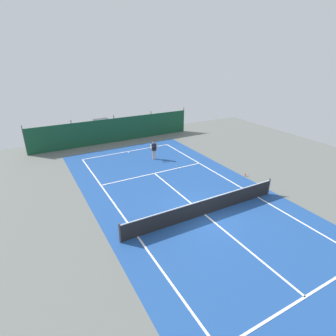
# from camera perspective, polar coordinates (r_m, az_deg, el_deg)

# --- Properties ---
(ground_plane) EXTENTS (36.00, 36.00, 0.00)m
(ground_plane) POSITION_cam_1_polar(r_m,az_deg,el_deg) (15.75, 7.70, -9.65)
(ground_plane) COLOR slate
(court_surface) EXTENTS (11.02, 26.60, 0.01)m
(court_surface) POSITION_cam_1_polar(r_m,az_deg,el_deg) (15.75, 7.70, -9.64)
(court_surface) COLOR #1E478C
(court_surface) RESTS_ON ground
(tennis_net) EXTENTS (10.12, 0.10, 1.10)m
(tennis_net) POSITION_cam_1_polar(r_m,az_deg,el_deg) (15.48, 7.80, -8.07)
(tennis_net) COLOR black
(tennis_net) RESTS_ON ground
(back_fence) EXTENTS (16.30, 0.98, 2.70)m
(back_fence) POSITION_cam_1_polar(r_m,az_deg,el_deg) (28.51, -11.31, 6.97)
(back_fence) COLOR #14472D
(back_fence) RESTS_ON ground
(tennis_player) EXTENTS (0.85, 0.64, 1.64)m
(tennis_player) POSITION_cam_1_polar(r_m,az_deg,el_deg) (22.94, -2.98, 4.13)
(tennis_player) COLOR #D8AD8C
(tennis_player) RESTS_ON ground
(tennis_ball_near_player) EXTENTS (0.07, 0.07, 0.07)m
(tennis_ball_near_player) POSITION_cam_1_polar(r_m,az_deg,el_deg) (21.82, 1.77, 0.49)
(tennis_ball_near_player) COLOR #CCDB33
(tennis_ball_near_player) RESTS_ON ground
(tennis_ball_midcourt) EXTENTS (0.07, 0.07, 0.07)m
(tennis_ball_midcourt) POSITION_cam_1_polar(r_m,az_deg,el_deg) (16.48, -10.61, -8.10)
(tennis_ball_midcourt) COLOR #CCDB33
(tennis_ball_midcourt) RESTS_ON ground
(parked_car) EXTENTS (2.27, 4.33, 1.68)m
(parked_car) POSITION_cam_1_polar(r_m,az_deg,el_deg) (30.60, -13.36, 8.25)
(parked_car) COLOR navy
(parked_car) RESTS_ON ground
(water_bottle) EXTENTS (0.08, 0.08, 0.24)m
(water_bottle) POSITION_cam_1_polar(r_m,az_deg,el_deg) (20.84, 15.87, -1.34)
(water_bottle) COLOR #D84C38
(water_bottle) RESTS_ON ground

